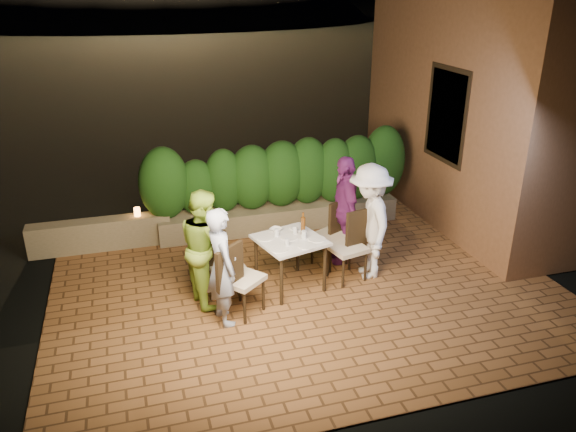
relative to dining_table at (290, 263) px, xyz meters
name	(u,v)px	position (x,y,z in m)	size (l,w,h in m)	color
ground	(311,294)	(0.23, -0.25, -0.40)	(400.00, 400.00, 0.00)	black
terrace_floor	(300,281)	(0.23, 0.25, -0.45)	(7.00, 6.00, 0.15)	brown
building_wall	(476,77)	(3.83, 1.75, 2.12)	(1.60, 5.00, 5.00)	brown
window_pane	(448,115)	(3.05, 1.25, 1.62)	(0.08, 1.00, 1.40)	black
window_frame	(447,115)	(3.04, 1.25, 1.62)	(0.06, 1.15, 1.55)	black
planter	(280,217)	(0.43, 2.05, -0.17)	(4.20, 0.55, 0.40)	#796D4D
hedge	(280,176)	(0.43, 2.05, 0.57)	(4.00, 0.70, 1.10)	#194111
parapet	(101,234)	(-2.57, 2.05, -0.12)	(2.20, 0.30, 0.50)	#796D4D
hill	(157,57)	(2.23, 59.75, -4.38)	(52.00, 40.00, 22.00)	black
dining_table	(290,263)	(0.00, 0.00, 0.00)	(0.84, 0.84, 0.75)	white
plate_nw	(279,249)	(-0.24, -0.27, 0.38)	(0.24, 0.24, 0.01)	white
plate_sw	(265,238)	(-0.32, 0.12, 0.38)	(0.23, 0.23, 0.01)	white
plate_ne	(317,239)	(0.35, -0.12, 0.38)	(0.24, 0.24, 0.01)	white
plate_se	(298,228)	(0.21, 0.32, 0.38)	(0.24, 0.24, 0.01)	white
plate_centre	(290,237)	(0.00, 0.03, 0.38)	(0.23, 0.23, 0.01)	white
plate_front	(307,246)	(0.15, -0.28, 0.38)	(0.24, 0.24, 0.01)	white
glass_nw	(287,242)	(-0.10, -0.19, 0.43)	(0.06, 0.06, 0.10)	silver
glass_sw	(276,233)	(-0.16, 0.14, 0.43)	(0.06, 0.06, 0.11)	silver
glass_ne	(304,235)	(0.18, -0.05, 0.44)	(0.07, 0.07, 0.12)	silver
glass_se	(295,230)	(0.12, 0.15, 0.43)	(0.06, 0.06, 0.11)	silver
beer_bottle	(303,224)	(0.22, 0.09, 0.54)	(0.06, 0.06, 0.33)	#542E0E
bowl	(276,230)	(-0.11, 0.31, 0.40)	(0.17, 0.17, 0.04)	white
chair_left_front	(241,277)	(-0.78, -0.45, 0.14)	(0.48, 0.48, 1.04)	black
chair_left_back	(225,263)	(-0.90, 0.03, 0.12)	(0.45, 0.45, 0.98)	black
chair_right_front	(347,246)	(0.85, 0.00, 0.14)	(0.48, 0.48, 1.03)	black
chair_right_back	(330,235)	(0.78, 0.49, 0.12)	(0.46, 0.46, 0.98)	black
diner_blue	(222,266)	(-1.05, -0.57, 0.40)	(0.56, 0.37, 1.55)	#9EACCB
diner_green	(205,247)	(-1.17, -0.01, 0.42)	(0.77, 0.60, 1.59)	#A6D342
diner_white	(369,222)	(1.18, 0.02, 0.48)	(1.10, 0.63, 1.70)	white
diner_purple	(344,209)	(1.03, 0.59, 0.46)	(0.98, 0.41, 1.67)	#752773
parapet_lamp	(137,212)	(-1.97, 2.05, 0.20)	(0.10, 0.10, 0.14)	orange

